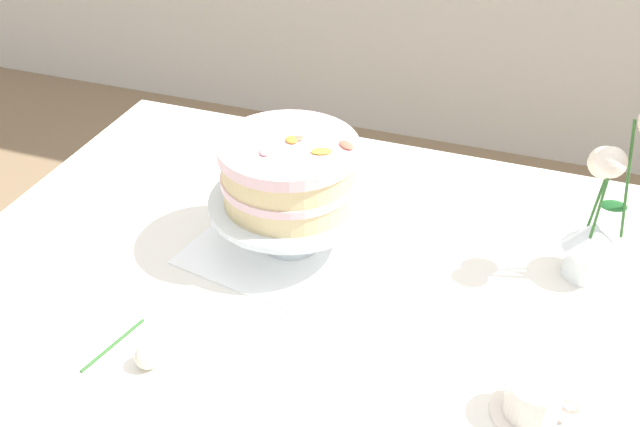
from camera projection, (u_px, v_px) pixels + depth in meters
The scene contains 7 objects.
dining_table at pixel (338, 329), 1.27m from camera, with size 1.40×1.00×0.74m.
linen_napkin at pixel (291, 243), 1.33m from camera, with size 0.32×0.32×0.00m, color white.
cake_stand at pixel (290, 207), 1.28m from camera, with size 0.29×0.29×0.10m.
layer_cake at pixel (289, 171), 1.24m from camera, with size 0.24×0.24×0.12m.
flower_vase at pixel (601, 217), 1.18m from camera, with size 0.12×0.10×0.33m.
teacup at pixel (533, 401), 0.99m from camera, with size 0.12×0.11×0.06m.
fallen_rose at pixel (146, 356), 1.07m from camera, with size 0.11×0.13×0.04m.
Camera 1 is at (0.28, -0.90, 1.55)m, focal length 40.31 mm.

